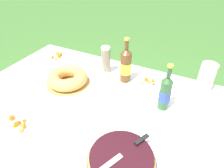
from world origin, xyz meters
The scene contains 13 objects.
ground_plane centered at (0.00, 0.00, 0.00)m, with size 16.00×16.00×0.00m, color #3D6B2D.
garden_table centered at (0.00, 0.00, 0.67)m, with size 1.80×1.21×0.72m.
tablecloth centered at (0.00, 0.00, 0.72)m, with size 1.81×1.22×0.10m.
berry_tart centered at (0.36, -0.32, 0.76)m, with size 0.35×0.35×0.06m.
serving_knife centered at (0.37, -0.29, 0.79)m, with size 0.17×0.35×0.01m.
bundt_cake centered at (-0.29, 0.12, 0.78)m, with size 0.33×0.33×0.10m.
cup_stack centered at (-0.11, 0.40, 0.84)m, with size 0.07×0.07×0.23m.
cider_bottle_green centered at (0.43, 0.18, 0.85)m, with size 0.07×0.07×0.33m.
cider_bottle_amber centered at (0.09, 0.35, 0.87)m, with size 0.09×0.09×0.35m.
snack_plate_near centered at (-0.29, -0.36, 0.74)m, with size 0.24×0.24×0.05m.
snack_plate_left centered at (-0.62, 0.42, 0.74)m, with size 0.23×0.23×0.06m.
snack_plate_right centered at (0.26, 0.41, 0.74)m, with size 0.21×0.21×0.05m.
paper_towel_roll centered at (0.65, 0.50, 0.84)m, with size 0.11×0.11×0.22m.
Camera 1 is at (0.58, -0.86, 1.63)m, focal length 32.00 mm.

